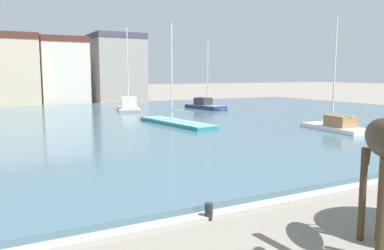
{
  "coord_description": "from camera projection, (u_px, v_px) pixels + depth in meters",
  "views": [
    {
      "loc": [
        -6.59,
        -1.54,
        4.27
      ],
      "look_at": [
        0.83,
        12.4,
        2.2
      ],
      "focal_mm": 36.63,
      "sensor_mm": 36.0,
      "label": 1
    }
  ],
  "objects": [
    {
      "name": "sailboat_teal",
      "position": [
        170.0,
        123.0,
        31.39
      ],
      "size": [
        3.02,
        9.58,
        8.16
      ],
      "color": "teal",
      "rests_on": "ground"
    },
    {
      "name": "sailboat_navy",
      "position": [
        207.0,
        107.0,
        44.23
      ],
      "size": [
        2.97,
        6.08,
        8.07
      ],
      "color": "navy",
      "rests_on": "ground"
    },
    {
      "name": "quay_edge_coping",
      "position": [
        233.0,
        211.0,
        12.1
      ],
      "size": [
        76.99,
        0.5,
        0.12
      ],
      "primitive_type": "cube",
      "color": "#ADA89E",
      "rests_on": "ground"
    },
    {
      "name": "harbor_water",
      "position": [
        79.0,
        126.0,
        31.24
      ],
      "size": [
        76.99,
        43.26,
        0.32
      ],
      "primitive_type": "cube",
      "color": "#476675",
      "rests_on": "ground"
    },
    {
      "name": "townhouse_tall_gabled",
      "position": [
        10.0,
        71.0,
        50.3
      ],
      "size": [
        6.52,
        8.09,
        9.29
      ],
      "color": "#C6B293",
      "rests_on": "ground"
    },
    {
      "name": "sailboat_white",
      "position": [
        332.0,
        127.0,
        27.83
      ],
      "size": [
        2.53,
        6.3,
        8.29
      ],
      "color": "white",
      "rests_on": "ground"
    },
    {
      "name": "mooring_bollard",
      "position": [
        209.0,
        212.0,
        11.5
      ],
      "size": [
        0.24,
        0.24,
        0.5
      ],
      "primitive_type": "cylinder",
      "color": "#232326",
      "rests_on": "ground"
    },
    {
      "name": "townhouse_narrow_midrow",
      "position": [
        63.0,
        71.0,
        54.59
      ],
      "size": [
        6.32,
        6.7,
        9.28
      ],
      "color": "beige",
      "rests_on": "ground"
    },
    {
      "name": "townhouse_end_terrace",
      "position": [
        117.0,
        68.0,
        59.43
      ],
      "size": [
        7.36,
        7.78,
        10.2
      ],
      "color": "gray",
      "rests_on": "ground"
    },
    {
      "name": "sailboat_grey",
      "position": [
        128.0,
        108.0,
        42.61
      ],
      "size": [
        3.68,
        6.42,
        9.1
      ],
      "color": "#939399",
      "rests_on": "ground"
    }
  ]
}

